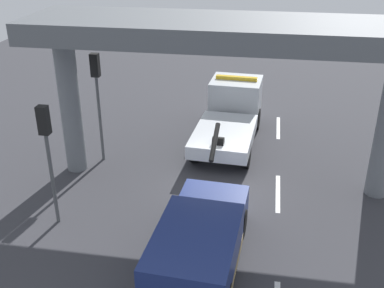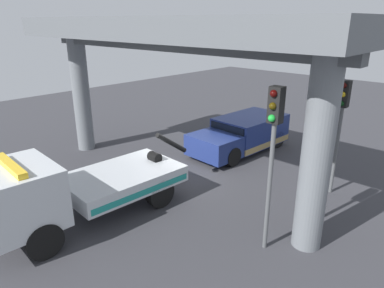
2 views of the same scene
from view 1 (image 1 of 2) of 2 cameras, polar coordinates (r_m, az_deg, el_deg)
ground_plane at (r=17.62m, az=3.11°, el=-5.49°), size 60.00×40.00×0.10m
lane_stripe_mid at (r=17.54m, az=10.42°, el=-5.89°), size 2.60×0.16×0.01m
lane_stripe_east at (r=22.87m, az=10.46°, el=1.97°), size 2.60×0.16×0.01m
tow_truck_white at (r=21.14m, az=4.78°, el=3.83°), size 7.31×2.74×2.46m
towed_van_green at (r=13.52m, az=0.92°, el=-12.19°), size 5.31×2.48×1.58m
overpass_structure at (r=16.12m, az=3.83°, el=11.90°), size 3.60×13.49×6.08m
traffic_light_near at (r=14.95m, az=-17.27°, el=0.50°), size 0.39×0.32×4.10m
traffic_light_far at (r=18.67m, az=-11.50°, el=7.12°), size 0.39×0.32×4.50m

